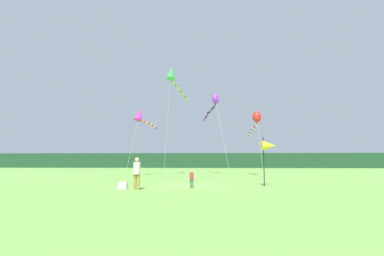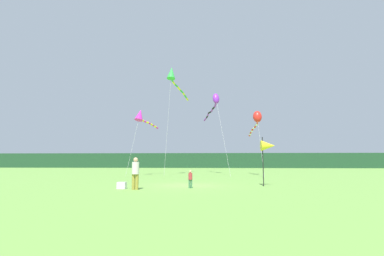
{
  "view_description": "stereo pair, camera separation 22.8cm",
  "coord_description": "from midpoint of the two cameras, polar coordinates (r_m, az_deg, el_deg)",
  "views": [
    {
      "loc": [
        1.37,
        -18.72,
        1.63
      ],
      "look_at": [
        0.0,
        6.0,
        4.51
      ],
      "focal_mm": 26.2,
      "sensor_mm": 36.0,
      "label": 1
    },
    {
      "loc": [
        1.59,
        -18.7,
        1.63
      ],
      "look_at": [
        0.0,
        6.0,
        4.51
      ],
      "focal_mm": 26.2,
      "sensor_mm": 36.0,
      "label": 2
    }
  ],
  "objects": [
    {
      "name": "person_child",
      "position": [
        16.94,
        0.06,
        -10.18
      ],
      "size": [
        0.23,
        0.23,
        1.05
      ],
      "color": "#3F724C",
      "rests_on": "ground"
    },
    {
      "name": "kite_magenta",
      "position": [
        31.44,
        -10.17,
        2.44
      ],
      "size": [
        2.38,
        4.98,
        7.38
      ],
      "color": "#B2B2B2",
      "rests_on": "ground"
    },
    {
      "name": "distant_treeline",
      "position": [
        63.73,
        2.38,
        -6.63
      ],
      "size": [
        108.0,
        3.07,
        3.28
      ],
      "primitive_type": "cube",
      "color": "#1E4228",
      "rests_on": "ground"
    },
    {
      "name": "kite_purple",
      "position": [
        34.44,
        4.77,
        5.2
      ],
      "size": [
        2.95,
        9.97,
        9.74
      ],
      "color": "#B2B2B2",
      "rests_on": "ground"
    },
    {
      "name": "kite_red",
      "position": [
        31.59,
        13.23,
        1.84
      ],
      "size": [
        0.94,
        7.76,
        7.13
      ],
      "color": "#B2B2B2",
      "rests_on": "ground"
    },
    {
      "name": "person_adult",
      "position": [
        16.33,
        -11.05,
        -8.7
      ],
      "size": [
        0.4,
        0.4,
        1.81
      ],
      "color": "olive",
      "rests_on": "ground"
    },
    {
      "name": "cooler_box",
      "position": [
        17.1,
        -13.73,
        -11.29
      ],
      "size": [
        0.49,
        0.41,
        0.38
      ],
      "primitive_type": "cube",
      "color": "silver",
      "rests_on": "ground"
    },
    {
      "name": "ground_plane",
      "position": [
        18.84,
        -0.84,
        -11.61
      ],
      "size": [
        120.0,
        120.0,
        0.0
      ],
      "primitive_type": "plane",
      "color": "#6B9E42"
    },
    {
      "name": "kite_green",
      "position": [
        32.69,
        -3.74,
        10.55
      ],
      "size": [
        2.15,
        7.38,
        12.27
      ],
      "color": "#B2B2B2",
      "rests_on": "ground"
    },
    {
      "name": "banner_flag_pole",
      "position": [
        18.84,
        15.53,
        -3.58
      ],
      "size": [
        0.9,
        0.7,
        3.15
      ],
      "color": "black",
      "rests_on": "ground"
    }
  ]
}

